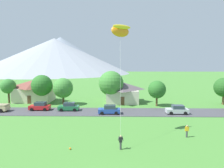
{
  "coord_description": "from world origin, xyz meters",
  "views": [
    {
      "loc": [
        -0.01,
        -14.88,
        10.12
      ],
      "look_at": [
        -0.73,
        16.14,
        6.75
      ],
      "focal_mm": 32.81,
      "sensor_mm": 36.0,
      "label": 1
    }
  ],
  "objects_px": {
    "tree_right_of_center": "(224,87)",
    "watcher_person": "(187,131)",
    "tree_near_right": "(8,86)",
    "parked_car_green_mid_west": "(69,107)",
    "parked_car_red_mid_east": "(40,106)",
    "tree_near_left": "(42,85)",
    "tree_left_of_center": "(111,83)",
    "house_leftmost": "(34,90)",
    "soccer_ball": "(70,149)",
    "tree_center": "(157,90)",
    "parked_car_blue_east_end": "(109,110)",
    "house_left_center": "(122,92)",
    "parked_car_silver_west_end": "(177,110)",
    "tree_far_right": "(63,88)",
    "kite_flyer_with_kite": "(120,33)"
  },
  "relations": [
    {
      "from": "parked_car_green_mid_west",
      "to": "kite_flyer_with_kite",
      "type": "bearing_deg",
      "value": -52.12
    },
    {
      "from": "house_leftmost",
      "to": "watcher_person",
      "type": "distance_m",
      "value": 39.37
    },
    {
      "from": "tree_far_right",
      "to": "parked_car_green_mid_west",
      "type": "relative_size",
      "value": 1.49
    },
    {
      "from": "parked_car_green_mid_west",
      "to": "watcher_person",
      "type": "bearing_deg",
      "value": -36.83
    },
    {
      "from": "house_left_center",
      "to": "parked_car_blue_east_end",
      "type": "relative_size",
      "value": 1.98
    },
    {
      "from": "tree_near_left",
      "to": "tree_far_right",
      "type": "xyz_separation_m",
      "value": [
        5.47,
        -1.35,
        -0.45
      ]
    },
    {
      "from": "house_left_center",
      "to": "tree_left_of_center",
      "type": "relative_size",
      "value": 1.05
    },
    {
      "from": "tree_near_left",
      "to": "tree_far_right",
      "type": "distance_m",
      "value": 5.66
    },
    {
      "from": "house_left_center",
      "to": "kite_flyer_with_kite",
      "type": "relative_size",
      "value": 0.55
    },
    {
      "from": "tree_right_of_center",
      "to": "parked_car_red_mid_east",
      "type": "relative_size",
      "value": 1.52
    },
    {
      "from": "tree_near_right",
      "to": "parked_car_green_mid_west",
      "type": "xyz_separation_m",
      "value": [
        16.54,
        -7.5,
        -3.31
      ]
    },
    {
      "from": "watcher_person",
      "to": "tree_center",
      "type": "bearing_deg",
      "value": 90.74
    },
    {
      "from": "house_leftmost",
      "to": "parked_car_red_mid_east",
      "type": "xyz_separation_m",
      "value": [
        5.14,
        -9.9,
        -2.01
      ]
    },
    {
      "from": "parked_car_silver_west_end",
      "to": "parked_car_blue_east_end",
      "type": "bearing_deg",
      "value": -178.88
    },
    {
      "from": "tree_right_of_center",
      "to": "parked_car_red_mid_east",
      "type": "bearing_deg",
      "value": -170.67
    },
    {
      "from": "parked_car_silver_west_end",
      "to": "parked_car_green_mid_west",
      "type": "bearing_deg",
      "value": 174.25
    },
    {
      "from": "house_left_center",
      "to": "tree_right_of_center",
      "type": "relative_size",
      "value": 1.31
    },
    {
      "from": "parked_car_green_mid_west",
      "to": "parked_car_silver_west_end",
      "type": "bearing_deg",
      "value": -5.75
    },
    {
      "from": "parked_car_green_mid_west",
      "to": "tree_near_right",
      "type": "bearing_deg",
      "value": 155.6
    },
    {
      "from": "parked_car_red_mid_east",
      "to": "tree_near_left",
      "type": "bearing_deg",
      "value": 106.07
    },
    {
      "from": "tree_near_right",
      "to": "parked_car_red_mid_east",
      "type": "xyz_separation_m",
      "value": [
        10.39,
        -7.25,
        -3.31
      ]
    },
    {
      "from": "tree_left_of_center",
      "to": "soccer_ball",
      "type": "distance_m",
      "value": 26.95
    },
    {
      "from": "tree_right_of_center",
      "to": "tree_far_right",
      "type": "bearing_deg",
      "value": -178.29
    },
    {
      "from": "house_leftmost",
      "to": "parked_car_red_mid_east",
      "type": "distance_m",
      "value": 11.33
    },
    {
      "from": "tree_left_of_center",
      "to": "parked_car_silver_west_end",
      "type": "height_order",
      "value": "tree_left_of_center"
    },
    {
      "from": "tree_right_of_center",
      "to": "tree_left_of_center",
      "type": "bearing_deg",
      "value": 179.09
    },
    {
      "from": "house_leftmost",
      "to": "watcher_person",
      "type": "bearing_deg",
      "value": -38.81
    },
    {
      "from": "tree_near_right",
      "to": "soccer_ball",
      "type": "height_order",
      "value": "tree_near_right"
    },
    {
      "from": "tree_near_right",
      "to": "tree_near_left",
      "type": "bearing_deg",
      "value": -1.61
    },
    {
      "from": "kite_flyer_with_kite",
      "to": "house_leftmost",
      "type": "bearing_deg",
      "value": 132.68
    },
    {
      "from": "tree_near_right",
      "to": "tree_center",
      "type": "bearing_deg",
      "value": -3.8
    },
    {
      "from": "parked_car_blue_east_end",
      "to": "kite_flyer_with_kite",
      "type": "height_order",
      "value": "kite_flyer_with_kite"
    },
    {
      "from": "tree_right_of_center",
      "to": "watcher_person",
      "type": "relative_size",
      "value": 3.83
    },
    {
      "from": "house_leftmost",
      "to": "tree_near_left",
      "type": "bearing_deg",
      "value": -42.77
    },
    {
      "from": "watcher_person",
      "to": "tree_left_of_center",
      "type": "bearing_deg",
      "value": 116.2
    },
    {
      "from": "tree_center",
      "to": "tree_near_right",
      "type": "distance_m",
      "value": 35.72
    },
    {
      "from": "tree_near_left",
      "to": "tree_left_of_center",
      "type": "bearing_deg",
      "value": 0.69
    },
    {
      "from": "kite_flyer_with_kite",
      "to": "tree_near_left",
      "type": "bearing_deg",
      "value": 131.99
    },
    {
      "from": "tree_center",
      "to": "parked_car_blue_east_end",
      "type": "distance_m",
      "value": 13.38
    },
    {
      "from": "parked_car_red_mid_east",
      "to": "parked_car_silver_west_end",
      "type": "bearing_deg",
      "value": -5.0
    },
    {
      "from": "tree_near_left",
      "to": "tree_left_of_center",
      "type": "distance_m",
      "value": 16.73
    },
    {
      "from": "tree_center",
      "to": "watcher_person",
      "type": "relative_size",
      "value": 3.5
    },
    {
      "from": "tree_near_left",
      "to": "parked_car_blue_east_end",
      "type": "xyz_separation_m",
      "value": [
        16.64,
        -9.7,
        -3.59
      ]
    },
    {
      "from": "house_leftmost",
      "to": "tree_near_left",
      "type": "height_order",
      "value": "tree_near_left"
    },
    {
      "from": "tree_left_of_center",
      "to": "parked_car_blue_east_end",
      "type": "height_order",
      "value": "tree_left_of_center"
    },
    {
      "from": "tree_right_of_center",
      "to": "house_leftmost",
      "type": "bearing_deg",
      "value": 176.18
    },
    {
      "from": "tree_center",
      "to": "parked_car_silver_west_end",
      "type": "bearing_deg",
      "value": -70.72
    },
    {
      "from": "tree_left_of_center",
      "to": "kite_flyer_with_kite",
      "type": "height_order",
      "value": "kite_flyer_with_kite"
    },
    {
      "from": "parked_car_red_mid_east",
      "to": "soccer_ball",
      "type": "bearing_deg",
      "value": -60.66
    },
    {
      "from": "house_leftmost",
      "to": "soccer_ball",
      "type": "relative_size",
      "value": 40.65
    }
  ]
}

